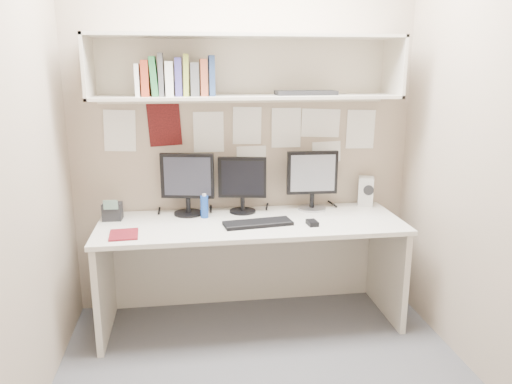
{
  "coord_description": "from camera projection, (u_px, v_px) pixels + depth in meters",
  "views": [
    {
      "loc": [
        -0.41,
        -2.48,
        1.73
      ],
      "look_at": [
        -0.01,
        0.35,
        1.0
      ],
      "focal_mm": 35.0,
      "sensor_mm": 36.0,
      "label": 1
    }
  ],
  "objects": [
    {
      "name": "floor",
      "position": [
        266.0,
        376.0,
        2.86
      ],
      "size": [
        2.4,
        2.0,
        0.01
      ],
      "primitive_type": "cube",
      "color": "#4B4C50",
      "rests_on": "ground"
    },
    {
      "name": "wall_back",
      "position": [
        244.0,
        128.0,
        3.5
      ],
      "size": [
        2.4,
        0.02,
        2.6
      ],
      "primitive_type": "cube",
      "color": "tan",
      "rests_on": "ground"
    },
    {
      "name": "wall_front",
      "position": [
        319.0,
        205.0,
        1.58
      ],
      "size": [
        2.4,
        0.02,
        2.6
      ],
      "primitive_type": "cube",
      "color": "tan",
      "rests_on": "ground"
    },
    {
      "name": "wall_left",
      "position": [
        19.0,
        158.0,
        2.37
      ],
      "size": [
        0.02,
        2.0,
        2.6
      ],
      "primitive_type": "cube",
      "color": "tan",
      "rests_on": "ground"
    },
    {
      "name": "wall_right",
      "position": [
        485.0,
        147.0,
        2.7
      ],
      "size": [
        0.02,
        2.0,
        2.6
      ],
      "primitive_type": "cube",
      "color": "tan",
      "rests_on": "ground"
    },
    {
      "name": "desk",
      "position": [
        251.0,
        272.0,
        3.39
      ],
      "size": [
        2.0,
        0.7,
        0.73
      ],
      "color": "beige",
      "rests_on": "floor"
    },
    {
      "name": "overhead_hutch",
      "position": [
        246.0,
        67.0,
        3.26
      ],
      "size": [
        2.0,
        0.38,
        0.4
      ],
      "color": "beige",
      "rests_on": "wall_back"
    },
    {
      "name": "pinned_papers",
      "position": [
        244.0,
        136.0,
        3.5
      ],
      "size": [
        1.92,
        0.01,
        0.48
      ],
      "primitive_type": null,
      "color": "white",
      "rests_on": "wall_back"
    },
    {
      "name": "monitor_left",
      "position": [
        187.0,
        181.0,
        3.4
      ],
      "size": [
        0.36,
        0.2,
        0.42
      ],
      "rotation": [
        0.0,
        0.0,
        -0.2
      ],
      "color": "black",
      "rests_on": "desk"
    },
    {
      "name": "monitor_center",
      "position": [
        242.0,
        182.0,
        3.46
      ],
      "size": [
        0.33,
        0.18,
        0.39
      ],
      "rotation": [
        0.0,
        0.0,
        -0.19
      ],
      "color": "black",
      "rests_on": "desk"
    },
    {
      "name": "monitor_right",
      "position": [
        312.0,
        177.0,
        3.52
      ],
      "size": [
        0.36,
        0.2,
        0.42
      ],
      "rotation": [
        0.0,
        0.0,
        -0.04
      ],
      "color": "#A5A5AA",
      "rests_on": "desk"
    },
    {
      "name": "keyboard",
      "position": [
        258.0,
        223.0,
        3.22
      ],
      "size": [
        0.46,
        0.21,
        0.02
      ],
      "primitive_type": "cube",
      "rotation": [
        0.0,
        0.0,
        0.13
      ],
      "color": "black",
      "rests_on": "desk"
    },
    {
      "name": "mouse",
      "position": [
        312.0,
        223.0,
        3.21
      ],
      "size": [
        0.07,
        0.1,
        0.03
      ],
      "primitive_type": "cube",
      "rotation": [
        0.0,
        0.0,
        0.09
      ],
      "color": "black",
      "rests_on": "desk"
    },
    {
      "name": "speaker",
      "position": [
        366.0,
        191.0,
        3.64
      ],
      "size": [
        0.14,
        0.14,
        0.21
      ],
      "rotation": [
        0.0,
        0.0,
        -0.33
      ],
      "color": "#B3B3AE",
      "rests_on": "desk"
    },
    {
      "name": "blue_bottle",
      "position": [
        204.0,
        206.0,
        3.36
      ],
      "size": [
        0.05,
        0.05,
        0.17
      ],
      "color": "navy",
      "rests_on": "desk"
    },
    {
      "name": "maroon_notebook",
      "position": [
        124.0,
        235.0,
        3.02
      ],
      "size": [
        0.18,
        0.22,
        0.01
      ],
      "primitive_type": "cube",
      "rotation": [
        0.0,
        0.0,
        0.07
      ],
      "color": "maroon",
      "rests_on": "desk"
    },
    {
      "name": "desk_phone",
      "position": [
        112.0,
        211.0,
        3.31
      ],
      "size": [
        0.13,
        0.12,
        0.15
      ],
      "rotation": [
        0.0,
        0.0,
        -0.05
      ],
      "color": "black",
      "rests_on": "desk"
    },
    {
      "name": "book_stack",
      "position": [
        176.0,
        77.0,
        3.15
      ],
      "size": [
        0.49,
        0.16,
        0.27
      ],
      "color": "white",
      "rests_on": "overhead_hutch"
    },
    {
      "name": "hutch_tray",
      "position": [
        306.0,
        93.0,
        3.28
      ],
      "size": [
        0.4,
        0.16,
        0.03
      ],
      "primitive_type": "cube",
      "rotation": [
        0.0,
        0.0,
        0.02
      ],
      "color": "black",
      "rests_on": "overhead_hutch"
    }
  ]
}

